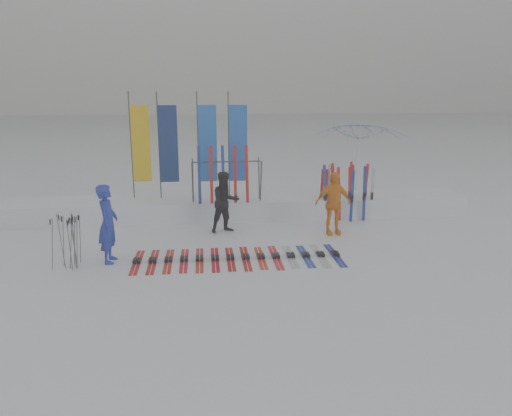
{
  "coord_description": "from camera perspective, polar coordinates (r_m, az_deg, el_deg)",
  "views": [
    {
      "loc": [
        -1.07,
        -10.38,
        3.99
      ],
      "look_at": [
        0.2,
        1.6,
        1.0
      ],
      "focal_mm": 35.0,
      "sensor_mm": 36.0,
      "label": 1
    }
  ],
  "objects": [
    {
      "name": "feather_flags",
      "position": [
        15.3,
        -7.79,
        7.26
      ],
      "size": [
        3.51,
        0.25,
        3.2
      ],
      "color": "#383A3F",
      "rests_on": "ground"
    },
    {
      "name": "person_yellow",
      "position": [
        13.66,
        8.8,
        0.54
      ],
      "size": [
        1.05,
        0.53,
        1.73
      ],
      "primitive_type": "imported",
      "rotation": [
        0.0,
        0.0,
        0.11
      ],
      "color": "orange",
      "rests_on": "ground"
    },
    {
      "name": "ski_row",
      "position": [
        11.79,
        -2.09,
        -5.68
      ],
      "size": [
        4.84,
        1.7,
        0.07
      ],
      "color": "#AD100D",
      "rests_on": "ground"
    },
    {
      "name": "ground",
      "position": [
        11.18,
        -0.16,
        -6.98
      ],
      "size": [
        120.0,
        120.0,
        0.0
      ],
      "primitive_type": "plane",
      "color": "white",
      "rests_on": "ground"
    },
    {
      "name": "snow_bank",
      "position": [
        15.47,
        -1.91,
        0.13
      ],
      "size": [
        14.0,
        1.6,
        0.6
      ],
      "primitive_type": "cube",
      "color": "white",
      "rests_on": "ground"
    },
    {
      "name": "person_blue",
      "position": [
        11.83,
        -16.57,
        -1.73
      ],
      "size": [
        0.45,
        0.67,
        1.83
      ],
      "primitive_type": "imported",
      "rotation": [
        0.0,
        0.0,
        1.55
      ],
      "color": "#1B2FA2",
      "rests_on": "ground"
    },
    {
      "name": "pole_cluster",
      "position": [
        11.84,
        -20.49,
        -3.65
      ],
      "size": [
        0.6,
        0.47,
        1.26
      ],
      "color": "#595B60",
      "rests_on": "ground"
    },
    {
      "name": "upright_skis",
      "position": [
        15.5,
        10.07,
        1.84
      ],
      "size": [
        1.55,
        1.1,
        1.7
      ],
      "color": "red",
      "rests_on": "ground"
    },
    {
      "name": "tent_canopy",
      "position": [
        17.59,
        11.65,
        5.22
      ],
      "size": [
        3.49,
        3.54,
        2.82
      ],
      "primitive_type": "imported",
      "rotation": [
        0.0,
        0.0,
        0.14
      ],
      "color": "white",
      "rests_on": "ground"
    },
    {
      "name": "person_black",
      "position": [
        13.73,
        -3.53,
        0.67
      ],
      "size": [
        1.0,
        0.9,
        1.69
      ],
      "primitive_type": "imported",
      "rotation": [
        0.0,
        0.0,
        0.37
      ],
      "color": "black",
      "rests_on": "ground"
    },
    {
      "name": "ski_rack",
      "position": [
        14.83,
        -3.39,
        3.79
      ],
      "size": [
        2.04,
        0.8,
        1.23
      ],
      "color": "#383A3F",
      "rests_on": "ground"
    }
  ]
}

